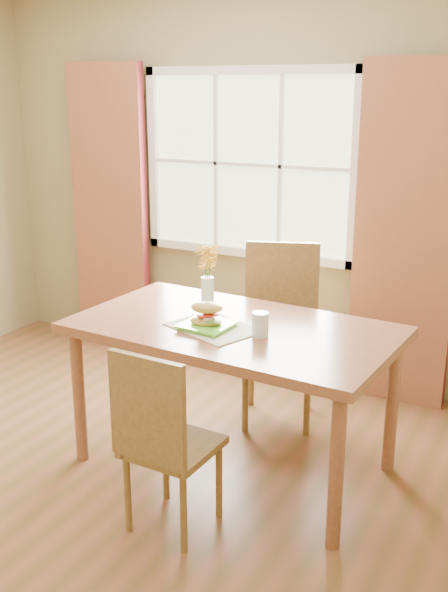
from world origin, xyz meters
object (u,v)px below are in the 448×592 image
at_px(chair_near, 163,435).
at_px(water_glass, 260,325).
at_px(croissant_sandwich, 207,314).
at_px(dining_table, 233,340).
at_px(chair_far, 280,324).
at_px(flower_vase, 208,268).

distance_m(chair_near, water_glass, 0.74).
height_order(chair_near, croissant_sandwich, croissant_sandwich).
bearing_deg(dining_table, chair_far, 96.03).
bearing_deg(water_glass, croissant_sandwich, -175.44).
distance_m(croissant_sandwich, water_glass, 0.29).
bearing_deg(chair_near, flower_vase, 108.40).
distance_m(chair_near, chair_far, 1.41).
height_order(dining_table, flower_vase, flower_vase).
xyz_separation_m(water_glass, flower_vase, (-0.46, 0.29, 0.17)).
bearing_deg(croissant_sandwich, chair_far, 70.13).
distance_m(chair_far, flower_vase, 0.72).
relative_size(dining_table, croissant_sandwich, 8.94).
relative_size(chair_near, chair_far, 0.84).
height_order(chair_far, croissant_sandwich, chair_far).
bearing_deg(flower_vase, chair_far, 66.21).
bearing_deg(flower_vase, croissant_sandwich, -62.05).
height_order(chair_near, chair_far, chair_far).
bearing_deg(croissant_sandwich, chair_near, -96.40).
bearing_deg(chair_far, croissant_sandwich, -114.22).
height_order(chair_far, flower_vase, flower_vase).
distance_m(dining_table, chair_near, 0.74).
bearing_deg(flower_vase, dining_table, -36.55).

